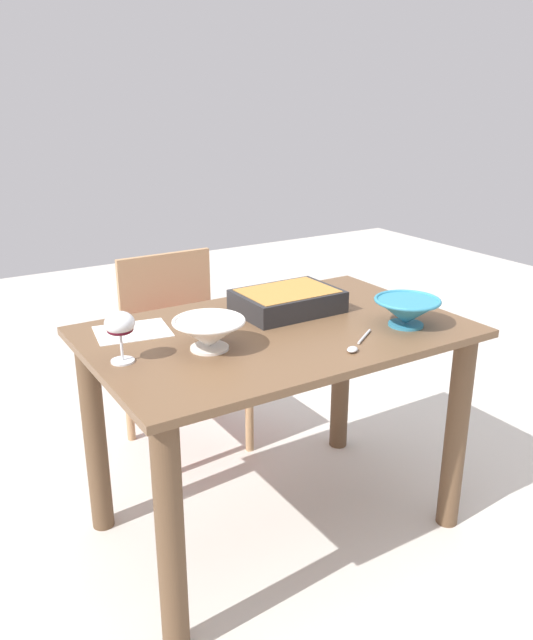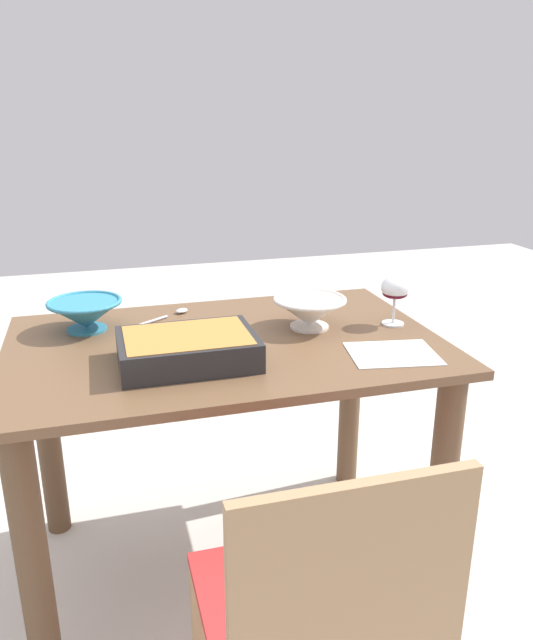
% 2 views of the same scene
% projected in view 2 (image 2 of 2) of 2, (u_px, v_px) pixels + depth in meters
% --- Properties ---
extents(ground_plane, '(8.00, 8.00, 0.00)m').
position_uv_depth(ground_plane, '(231.00, 560.00, 1.98)').
color(ground_plane, beige).
extents(dining_table, '(1.21, 0.78, 0.75)m').
position_uv_depth(dining_table, '(227.00, 396.00, 1.79)').
color(dining_table, brown).
rests_on(dining_table, ground_plane).
extents(chair, '(0.44, 0.40, 0.83)m').
position_uv_depth(chair, '(326.00, 617.00, 1.16)').
color(chair, '#B22D2D').
rests_on(chair, ground_plane).
extents(wine_glass, '(0.09, 0.09, 0.15)m').
position_uv_depth(wine_glass, '(396.00, 291.00, 1.83)').
color(wine_glass, white).
rests_on(wine_glass, dining_table).
extents(casserole_dish, '(0.35, 0.25, 0.08)m').
position_uv_depth(casserole_dish, '(188.00, 347.00, 1.57)').
color(casserole_dish, '#262628').
rests_on(casserole_dish, dining_table).
extents(mixing_bowl, '(0.22, 0.22, 0.09)m').
position_uv_depth(mixing_bowl, '(85.00, 314.00, 1.80)').
color(mixing_bowl, teal).
rests_on(mixing_bowl, dining_table).
extents(small_bowl, '(0.22, 0.22, 0.09)m').
position_uv_depth(small_bowl, '(310.00, 311.00, 1.83)').
color(small_bowl, white).
rests_on(small_bowl, dining_table).
extents(serving_spoon, '(0.18, 0.13, 0.01)m').
position_uv_depth(serving_spoon, '(173.00, 314.00, 1.94)').
color(serving_spoon, silver).
rests_on(serving_spoon, dining_table).
extents(napkin, '(0.26, 0.22, 0.00)m').
position_uv_depth(napkin, '(393.00, 354.00, 1.64)').
color(napkin, white).
rests_on(napkin, dining_table).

